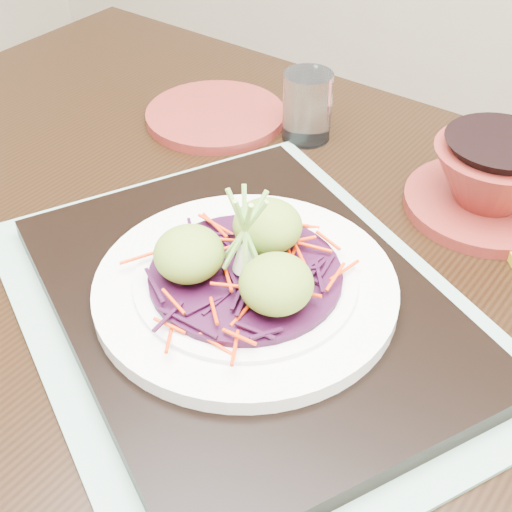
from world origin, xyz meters
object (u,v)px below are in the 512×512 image
at_px(terracotta_side_plate, 215,115).
at_px(water_glass, 307,106).
at_px(white_plate, 246,286).
at_px(dining_table, 263,361).
at_px(serving_tray, 246,301).
at_px(terracotta_bowl_set, 491,183).

distance_m(terracotta_side_plate, water_glass, 0.13).
xyz_separation_m(white_plate, water_glass, (-0.08, 0.31, 0.01)).
relative_size(dining_table, water_glass, 16.44).
distance_m(dining_table, water_glass, 0.32).
bearing_deg(dining_table, terracotta_side_plate, 137.25).
bearing_deg(serving_tray, dining_table, 126.97).
bearing_deg(white_plate, serving_tray, -45.00).
relative_size(dining_table, white_plate, 5.21).
height_order(white_plate, terracotta_bowl_set, terracotta_bowl_set).
height_order(serving_tray, terracotta_side_plate, serving_tray).
bearing_deg(water_glass, white_plate, -75.32).
height_order(terracotta_side_plate, water_glass, water_glass).
bearing_deg(terracotta_side_plate, terracotta_bowl_set, -5.62).
xyz_separation_m(dining_table, serving_tray, (0.00, -0.04, 0.12)).
distance_m(serving_tray, terracotta_side_plate, 0.36).
distance_m(white_plate, water_glass, 0.32).
distance_m(white_plate, terracotta_bowl_set, 0.31).
bearing_deg(terracotta_side_plate, white_plate, -55.60).
xyz_separation_m(white_plate, terracotta_side_plate, (-0.20, 0.30, -0.03)).
height_order(white_plate, water_glass, water_glass).
bearing_deg(terracotta_bowl_set, serving_tray, -120.47).
bearing_deg(dining_table, water_glass, 115.57).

